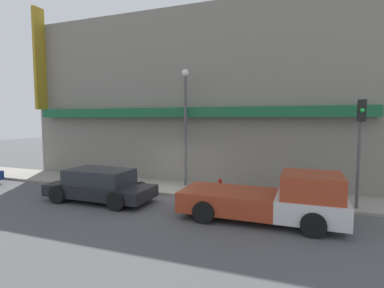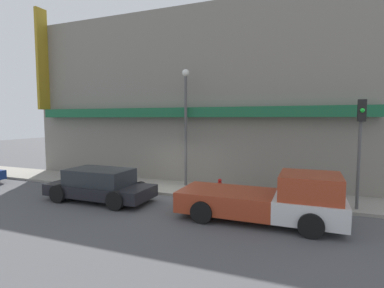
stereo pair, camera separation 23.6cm
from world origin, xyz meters
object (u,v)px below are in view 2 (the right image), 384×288
object	(u,v)px
fire_hydrant	(220,187)
traffic_light	(360,135)
pickup_truck	(270,199)
street_lamp	(186,114)
parked_car	(100,185)

from	to	relation	value
fire_hydrant	traffic_light	world-z (taller)	traffic_light
pickup_truck	street_lamp	size ratio (longest dim) A/B	0.95
street_lamp	traffic_light	size ratio (longest dim) A/B	1.43
pickup_truck	traffic_light	world-z (taller)	traffic_light
parked_car	fire_hydrant	distance (m)	5.22
street_lamp	pickup_truck	bearing A→B (deg)	-37.61
fire_hydrant	traffic_light	distance (m)	5.92
parked_car	fire_hydrant	world-z (taller)	parked_car
pickup_truck	street_lamp	distance (m)	6.56
parked_car	street_lamp	xyz separation A→B (m)	(2.51, 3.57, 3.06)
pickup_truck	fire_hydrant	xyz separation A→B (m)	(-2.48, 2.34, -0.29)
pickup_truck	parked_car	bearing A→B (deg)	-178.24
parked_car	street_lamp	size ratio (longest dim) A/B	0.80
fire_hydrant	traffic_light	bearing A→B (deg)	-1.61
street_lamp	traffic_light	bearing A→B (deg)	-10.33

